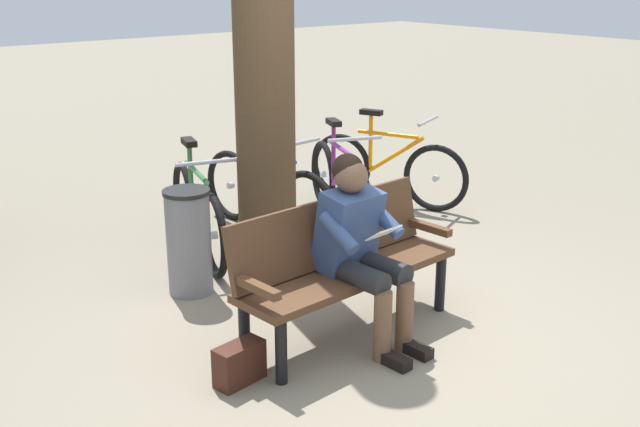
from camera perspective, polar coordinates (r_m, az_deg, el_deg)
ground_plane at (r=5.09m, az=4.04°, el=-8.99°), size 40.00×40.00×0.00m
bench at (r=4.95m, az=1.54°, el=-3.30°), size 1.63×0.59×0.87m
person_reading at (r=4.79m, az=2.96°, el=-2.05°), size 0.51×0.79×1.20m
handbag at (r=4.54m, az=-5.95°, el=-10.92°), size 0.32×0.18×0.24m
tree_trunk at (r=5.80m, az=-4.20°, el=13.76°), size 0.45×0.45×3.76m
litter_bin at (r=5.65m, az=-9.64°, el=-2.05°), size 0.34×0.34×0.78m
bicycle_silver at (r=7.69m, az=4.95°, el=3.29°), size 0.74×1.57×0.94m
bicycle_red at (r=7.10m, az=1.44°, el=2.10°), size 0.72×1.58×0.94m
bicycle_black at (r=6.86m, az=-3.92°, el=1.49°), size 0.48×1.68×0.94m
bicycle_orange at (r=6.40m, az=-9.00°, el=0.07°), size 0.62×1.63×0.94m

